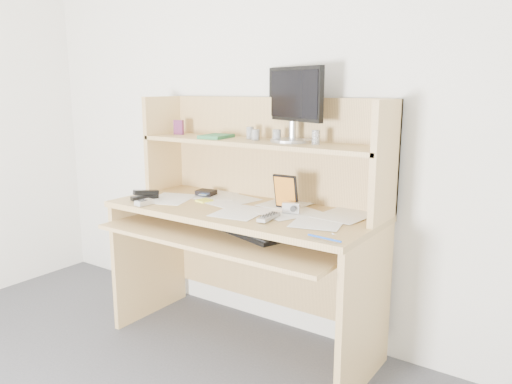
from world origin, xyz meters
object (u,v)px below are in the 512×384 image
Objects in this scene: desk at (251,215)px; game_case at (286,192)px; keyboard at (248,231)px; monitor at (294,102)px; tv_remote at (269,217)px.

desk is 0.25m from game_case.
keyboard is 0.68m from monitor.
game_case is (0.11, 0.17, 0.18)m from keyboard.
keyboard is at bearing -125.04° from game_case.
game_case is at bearing 75.31° from keyboard.
game_case is 0.45m from monitor.
keyboard is (0.10, -0.16, -0.03)m from desk.
monitor reaches higher than keyboard.
desk is 3.47× the size of monitor.
monitor is at bearing 101.79° from game_case.
desk is at bearing -119.29° from monitor.
game_case reaches higher than tv_remote.
keyboard is at bearing -80.65° from monitor.
desk is at bearing 179.55° from game_case.
monitor is (-0.07, 0.33, 0.51)m from tv_remote.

